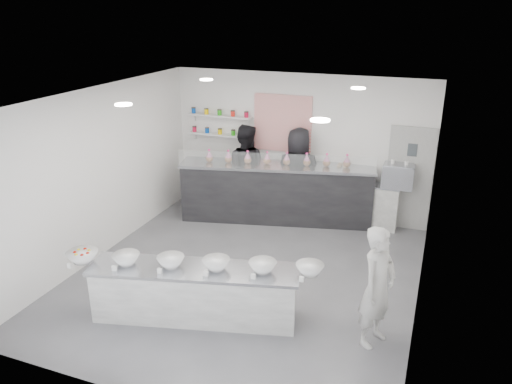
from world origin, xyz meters
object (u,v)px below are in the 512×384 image
(staff_right, at_px, (298,174))
(espresso_ledge, at_px, (367,205))
(espresso_machine, at_px, (398,176))
(staff_left, at_px, (245,169))
(woman_prep, at_px, (378,287))
(prep_counter, at_px, (195,293))
(back_bar, at_px, (276,193))

(staff_right, bearing_deg, espresso_ledge, 172.14)
(espresso_ledge, xyz_separation_m, espresso_machine, (0.55, 0.00, 0.69))
(staff_left, bearing_deg, woman_prep, 128.25)
(prep_counter, bearing_deg, staff_right, 70.58)
(staff_left, xyz_separation_m, staff_right, (1.19, 0.00, 0.01))
(woman_prep, xyz_separation_m, staff_left, (-3.33, 3.63, 0.13))
(espresso_ledge, height_order, staff_left, staff_left)
(espresso_ledge, distance_m, staff_left, 2.68)
(woman_prep, distance_m, staff_right, 4.22)
(espresso_ledge, bearing_deg, back_bar, -168.30)
(espresso_machine, bearing_deg, prep_counter, -119.59)
(staff_left, bearing_deg, staff_right, 175.72)
(espresso_ledge, xyz_separation_m, staff_left, (-2.62, -0.13, 0.51))
(back_bar, height_order, staff_right, staff_right)
(back_bar, xyz_separation_m, woman_prep, (2.53, -3.38, 0.23))
(espresso_machine, height_order, staff_right, staff_right)
(staff_right, bearing_deg, woman_prep, 107.69)
(staff_left, bearing_deg, espresso_ledge, 178.49)
(prep_counter, xyz_separation_m, woman_prep, (2.50, 0.36, 0.44))
(back_bar, distance_m, espresso_machine, 2.46)
(espresso_ledge, bearing_deg, espresso_machine, 0.00)
(prep_counter, xyz_separation_m, back_bar, (-0.03, 3.74, 0.21))
(back_bar, bearing_deg, staff_right, 19.67)
(prep_counter, distance_m, woman_prep, 2.56)
(prep_counter, xyz_separation_m, staff_left, (-0.84, 3.99, 0.56))
(woman_prep, bearing_deg, staff_left, 65.63)
(back_bar, xyz_separation_m, espresso_ledge, (1.82, 0.38, -0.15))
(espresso_machine, height_order, staff_left, staff_left)
(back_bar, relative_size, staff_right, 2.01)
(espresso_machine, distance_m, woman_prep, 3.78)
(prep_counter, height_order, staff_left, staff_left)
(espresso_ledge, relative_size, staff_right, 0.63)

